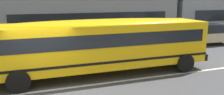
{
  "coord_description": "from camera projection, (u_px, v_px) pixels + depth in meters",
  "views": [
    {
      "loc": [
        -0.14,
        -8.79,
        3.65
      ],
      "look_at": [
        3.15,
        0.65,
        1.43
      ],
      "focal_mm": 35.77,
      "sensor_mm": 36.0,
      "label": 1
    }
  ],
  "objects": [
    {
      "name": "ground_plane",
      "position": [
        43.0,
        91.0,
        8.94
      ],
      "size": [
        400.0,
        400.0,
        0.0
      ],
      "primitive_type": "plane",
      "color": "#424244"
    },
    {
      "name": "sidewalk_far",
      "position": [
        39.0,
        50.0,
        16.13
      ],
      "size": [
        120.0,
        3.0,
        0.01
      ],
      "primitive_type": "cube",
      "color": "gray",
      "rests_on": "ground_plane"
    },
    {
      "name": "lane_centreline",
      "position": [
        43.0,
        91.0,
        8.94
      ],
      "size": [
        110.0,
        0.16,
        0.01
      ],
      "primitive_type": "cube",
      "color": "silver",
      "rests_on": "ground_plane"
    },
    {
      "name": "school_bus",
      "position": [
        100.0,
        42.0,
        10.69
      ],
      "size": [
        11.94,
        2.85,
        2.67
      ],
      "rotation": [
        0.0,
        0.0,
        3.14
      ],
      "color": "yellow",
      "rests_on": "ground_plane"
    },
    {
      "name": "parked_car_beige_near_corner",
      "position": [
        207.0,
        34.0,
        17.8
      ],
      "size": [
        3.99,
        2.06,
        1.64
      ],
      "rotation": [
        0.0,
        0.0,
        -0.06
      ],
      "color": "#C1B28E",
      "rests_on": "ground_plane"
    }
  ]
}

